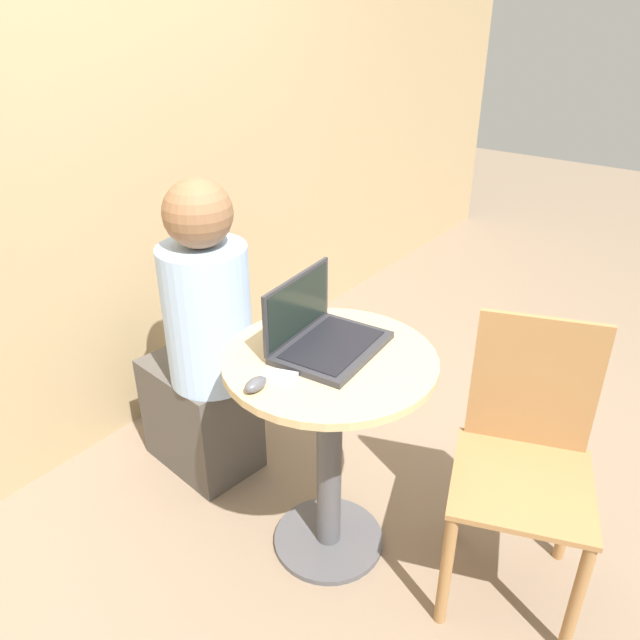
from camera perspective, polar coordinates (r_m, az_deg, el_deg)
ground_plane at (r=2.31m, az=0.78°, el=-19.53°), size 12.00×12.00×0.00m
back_wall at (r=2.44m, az=-21.95°, el=16.50°), size 7.00×0.05×2.60m
round_table at (r=1.96m, az=0.88°, el=-9.12°), size 0.64×0.64×0.75m
laptop at (r=1.86m, az=0.19°, el=-1.38°), size 0.36×0.28×0.22m
cell_phone at (r=1.73m, az=-3.71°, el=-5.18°), size 0.08×0.11×0.02m
computer_mouse at (r=1.69m, az=-5.92°, el=-5.88°), size 0.08×0.04×0.04m
chair_empty at (r=2.00m, az=18.10°, el=-12.25°), size 0.51×0.51×0.89m
person_seated at (r=2.34m, az=-10.61°, el=-3.33°), size 0.34×0.49×1.19m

